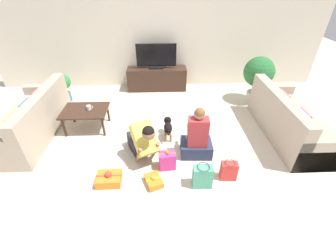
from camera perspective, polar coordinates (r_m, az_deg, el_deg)
ground_plane at (r=4.14m, az=-1.96°, el=-4.39°), size 16.00×16.00×0.00m
wall_back at (r=6.00m, az=-2.52°, el=21.96°), size 8.40×0.06×2.60m
sofa_left at (r=4.91m, az=-31.41°, el=1.04°), size 0.88×2.04×0.83m
sofa_right at (r=4.76m, az=28.27°, el=1.05°), size 0.88×2.04×0.83m
coffee_table at (r=4.61m, az=-20.28°, el=3.36°), size 0.85×0.64×0.42m
tv_console at (r=6.03m, az=-2.82°, el=11.91°), size 1.51×0.44×0.58m
tv at (r=5.84m, az=-2.98°, el=16.95°), size 0.99×0.20×0.61m
potted_plant_corner_right at (r=5.62m, az=21.98°, el=12.12°), size 0.68×0.68×1.08m
potted_plant_corner_left at (r=5.89m, az=-25.17°, el=9.47°), size 0.39×0.39×0.69m
person_kneeling at (r=3.66m, az=-6.47°, el=-3.64°), size 0.60×0.84×0.80m
person_sitting at (r=3.74m, az=7.35°, el=-3.28°), size 0.54×0.49×0.93m
dog at (r=4.16m, az=-0.03°, el=-0.07°), size 0.15×0.51×0.35m
gift_box_a at (r=3.52m, az=-14.76°, el=-12.82°), size 0.36×0.29×0.21m
gift_box_b at (r=3.58m, az=-0.18°, el=-8.72°), size 0.27×0.20×0.35m
gift_box_c at (r=3.41m, az=-3.67°, el=-13.72°), size 0.31×0.35×0.17m
gift_bag_a at (r=3.33m, az=8.75°, el=-12.55°), size 0.28×0.18×0.38m
gift_bag_b at (r=3.53m, az=15.17°, el=-10.90°), size 0.25×0.16×0.33m
mug at (r=4.54m, az=-19.43°, el=4.43°), size 0.12×0.08×0.09m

